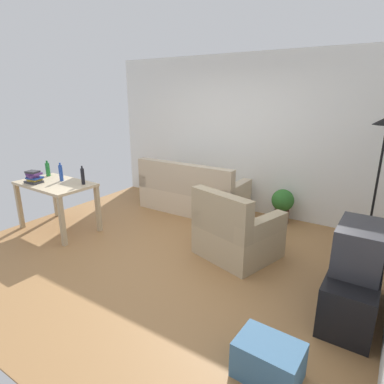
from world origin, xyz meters
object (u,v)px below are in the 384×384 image
storage_box (268,360)px  tv (360,247)px  potted_plant (282,204)px  armchair (235,233)px  tv_stand (353,290)px  torchiere_lamp (383,151)px  couch (192,194)px  bottle_green (48,169)px  bottle_blue (61,173)px  book_stack (34,177)px  desk (56,190)px  bottle_dark (83,176)px

storage_box → tv: bearing=70.3°
potted_plant → armchair: armchair is taller
tv_stand → torchiere_lamp: bearing=0.0°
couch → bottle_green: bottle_green is taller
tv_stand → bottle_blue: bearing=92.2°
storage_box → bottle_green: (-4.18, 1.07, 0.72)m
potted_plant → bottle_green: (-3.29, -1.96, 0.54)m
bottle_green → bottle_blue: 0.45m
potted_plant → book_stack: size_ratio=2.24×
desk → bottle_blue: bottle_blue is taller
tv_stand → storage_box: (-0.41, -1.16, -0.09)m
storage_box → bottle_blue: 3.93m
tv → storage_box: (-0.42, -1.16, -0.55)m
potted_plant → bottle_dark: (-2.40, -1.98, 0.56)m
bottle_blue → armchair: bearing=12.2°
tv → torchiere_lamp: torchiere_lamp is taller
storage_box → bottle_green: bottle_green is taller
torchiere_lamp → tv: bearing=-89.8°
storage_box → bottle_dark: bottle_dark is taller
bottle_green → bottle_dark: bottle_dark is taller
desk → armchair: 2.80m
bottle_dark → book_stack: bottle_dark is taller
bottle_green → tv: bearing=1.1°
bottle_blue → couch: bearing=53.2°
couch → torchiere_lamp: (2.85, -0.30, 1.11)m
desk → tv: bearing=5.7°
tv → armchair: 1.56m
tv → desk: size_ratio=0.49×
desk → book_stack: size_ratio=4.80×
tv → armchair: size_ratio=0.55×
couch → desk: (-1.28, -1.84, 0.34)m
desk → potted_plant: bearing=39.0°
armchair → bottle_blue: bottle_blue is taller
bottle_blue → book_stack: size_ratio=1.12×
torchiere_lamp → storage_box: (-0.41, -2.41, -1.26)m
tv → bottle_blue: bottle_blue is taller
bottle_blue → book_stack: 0.39m
tv → couch: bearing=61.4°
tv_stand → bottle_dark: size_ratio=3.91×
storage_box → bottle_blue: size_ratio=1.68×
desk → bottle_blue: (-0.00, 0.12, 0.24)m
desk → torchiere_lamp: bearing=22.2°
tv_stand → desk: 4.17m
tv_stand → bottle_blue: bottle_blue is taller
tv → book_stack: size_ratio=2.36×
torchiere_lamp → book_stack: size_ratio=7.11×
desk → bottle_green: 0.54m
couch → book_stack: size_ratio=7.40×
couch → desk: size_ratio=1.54×
desk → book_stack: book_stack is taller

